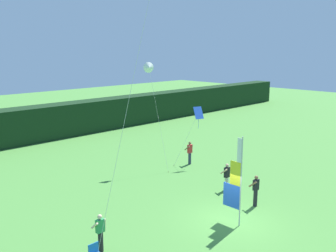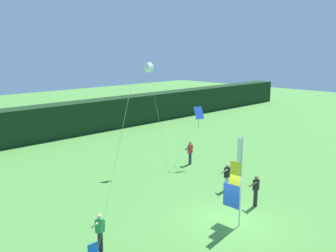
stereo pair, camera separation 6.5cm
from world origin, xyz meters
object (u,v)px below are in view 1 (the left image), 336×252
at_px(person_mid_field, 227,176).
at_px(kite_white_delta_2, 149,68).
at_px(person_far_left, 190,152).
at_px(kite_blue_diamond_0, 198,115).
at_px(person_near_banner, 100,232).
at_px(banner_flag, 236,183).
at_px(person_far_right, 256,190).

xyz_separation_m(person_mid_field, kite_white_delta_2, (-0.06, 6.86, 6.22)).
xyz_separation_m(person_far_left, kite_blue_diamond_0, (0.43, -0.36, 2.81)).
xyz_separation_m(person_near_banner, kite_white_delta_2, (9.49, 7.42, 6.20)).
xyz_separation_m(banner_flag, person_mid_field, (3.40, 3.01, -1.25)).
distance_m(person_near_banner, person_mid_field, 9.56).
bearing_deg(kite_blue_diamond_0, person_mid_field, -119.84).
bearing_deg(person_near_banner, kite_blue_diamond_0, 23.27).
distance_m(banner_flag, person_mid_field, 4.71).
relative_size(banner_flag, kite_white_delta_2, 0.59).
relative_size(person_mid_field, person_far_left, 0.97).
relative_size(kite_blue_diamond_0, kite_white_delta_2, 0.57).
height_order(person_far_left, kite_blue_diamond_0, kite_blue_diamond_0).
xyz_separation_m(person_mid_field, person_far_left, (2.27, 5.06, 0.03)).
bearing_deg(banner_flag, person_far_left, 54.89).
height_order(person_near_banner, person_far_right, person_far_right).
bearing_deg(kite_white_delta_2, person_far_right, -94.76).
relative_size(person_near_banner, kite_white_delta_2, 0.22).
relative_size(person_far_right, kite_blue_diamond_0, 0.41).
xyz_separation_m(person_mid_field, person_far_right, (-0.85, -2.56, 0.05)).
relative_size(banner_flag, kite_blue_diamond_0, 1.04).
bearing_deg(person_far_right, person_far_left, 67.74).
relative_size(person_mid_field, kite_blue_diamond_0, 0.39).
xyz_separation_m(banner_flag, person_near_banner, (-6.14, 2.45, -1.23)).
distance_m(person_near_banner, person_far_right, 8.93).
distance_m(person_near_banner, person_far_left, 13.09).
xyz_separation_m(person_far_right, kite_blue_diamond_0, (3.55, 7.27, 2.79)).
distance_m(person_mid_field, kite_white_delta_2, 9.26).
bearing_deg(banner_flag, kite_white_delta_2, 71.30).
relative_size(person_near_banner, person_far_left, 0.98).
bearing_deg(kite_white_delta_2, person_near_banner, -141.97).
xyz_separation_m(person_far_left, kite_white_delta_2, (-2.34, 1.80, 6.19)).
bearing_deg(person_far_right, person_near_banner, 167.06).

